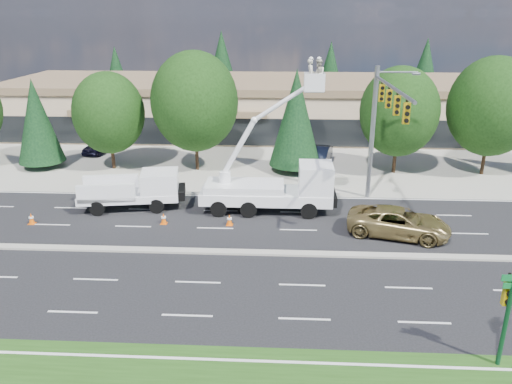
# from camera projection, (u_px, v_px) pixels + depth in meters

# --- Properties ---
(ground) EXTENTS (140.00, 140.00, 0.00)m
(ground) POSITION_uv_depth(u_px,v_px,m) (207.00, 252.00, 26.94)
(ground) COLOR black
(ground) RESTS_ON ground
(concrete_apron) EXTENTS (140.00, 22.00, 0.01)m
(concrete_apron) POSITION_uv_depth(u_px,v_px,m) (239.00, 154.00, 45.74)
(concrete_apron) COLOR #9A998C
(concrete_apron) RESTS_ON ground
(road_median) EXTENTS (120.00, 0.55, 0.12)m
(road_median) POSITION_uv_depth(u_px,v_px,m) (207.00, 251.00, 26.92)
(road_median) COLOR #9A998C
(road_median) RESTS_ON ground
(strip_mall) EXTENTS (50.40, 15.40, 5.50)m
(strip_mall) POSITION_uv_depth(u_px,v_px,m) (246.00, 104.00, 54.15)
(strip_mall) COLOR tan
(strip_mall) RESTS_ON ground
(tree_front_b) EXTENTS (3.72, 3.72, 7.34)m
(tree_front_b) POSITION_uv_depth(u_px,v_px,m) (37.00, 121.00, 40.50)
(tree_front_b) COLOR #332114
(tree_front_b) RESTS_ON ground
(tree_front_c) EXTENTS (5.72, 5.72, 7.93)m
(tree_front_c) POSITION_uv_depth(u_px,v_px,m) (109.00, 113.00, 39.96)
(tree_front_c) COLOR #332114
(tree_front_c) RESTS_ON ground
(tree_front_d) EXTENTS (6.90, 6.90, 9.57)m
(tree_front_d) POSITION_uv_depth(u_px,v_px,m) (195.00, 102.00, 39.29)
(tree_front_d) COLOR #332114
(tree_front_d) RESTS_ON ground
(tree_front_e) EXTENTS (4.16, 4.16, 8.20)m
(tree_front_e) POSITION_uv_depth(u_px,v_px,m) (296.00, 118.00, 39.31)
(tree_front_e) COLOR #332114
(tree_front_e) RESTS_ON ground
(tree_front_f) EXTENTS (6.12, 6.12, 8.49)m
(tree_front_f) POSITION_uv_depth(u_px,v_px,m) (399.00, 112.00, 38.72)
(tree_front_f) COLOR #332114
(tree_front_f) RESTS_ON ground
(tree_front_g) EXTENTS (6.67, 6.67, 9.26)m
(tree_front_g) POSITION_uv_depth(u_px,v_px,m) (492.00, 107.00, 38.22)
(tree_front_g) COLOR #332114
(tree_front_g) RESTS_ON ground
(tree_back_a) EXTENTS (4.14, 4.14, 8.17)m
(tree_back_a) POSITION_uv_depth(u_px,v_px,m) (117.00, 76.00, 65.82)
(tree_back_a) COLOR #332114
(tree_back_a) RESTS_ON ground
(tree_back_b) EXTENTS (5.14, 5.14, 10.14)m
(tree_back_b) POSITION_uv_depth(u_px,v_px,m) (222.00, 68.00, 64.77)
(tree_back_b) COLOR #332114
(tree_back_b) RESTS_ON ground
(tree_back_c) EXTENTS (4.50, 4.50, 8.86)m
(tree_back_c) POSITION_uv_depth(u_px,v_px,m) (330.00, 74.00, 64.31)
(tree_back_c) COLOR #332114
(tree_back_c) RESTS_ON ground
(tree_back_d) EXTENTS (4.73, 4.73, 9.33)m
(tree_back_d) POSITION_uv_depth(u_px,v_px,m) (424.00, 73.00, 63.64)
(tree_back_d) COLOR #332114
(tree_back_d) RESTS_ON ground
(signal_mast) EXTENTS (2.76, 10.16, 9.00)m
(signal_mast) POSITION_uv_depth(u_px,v_px,m) (380.00, 118.00, 31.02)
(signal_mast) COLOR gray
(signal_mast) RESTS_ON ground
(street_sign_pole) EXTENTS (0.90, 0.44, 4.00)m
(street_sign_pole) POSITION_uv_depth(u_px,v_px,m) (508.00, 305.00, 17.63)
(street_sign_pole) COLOR #0C341C
(street_sign_pole) RESTS_ON ground
(utility_pickup) EXTENTS (6.70, 3.35, 2.45)m
(utility_pickup) POSITION_uv_depth(u_px,v_px,m) (137.00, 193.00, 32.77)
(utility_pickup) COLOR white
(utility_pickup) RESTS_ON ground
(bucket_truck) EXTENTS (8.81, 2.77, 9.78)m
(bucket_truck) POSITION_uv_depth(u_px,v_px,m) (280.00, 180.00, 31.86)
(bucket_truck) COLOR white
(bucket_truck) RESTS_ON ground
(traffic_cone_a) EXTENTS (0.40, 0.40, 0.70)m
(traffic_cone_a) POSITION_uv_depth(u_px,v_px,m) (31.00, 219.00, 30.49)
(traffic_cone_a) COLOR #E65707
(traffic_cone_a) RESTS_ON ground
(traffic_cone_b) EXTENTS (0.40, 0.40, 0.70)m
(traffic_cone_b) POSITION_uv_depth(u_px,v_px,m) (164.00, 219.00, 30.50)
(traffic_cone_b) COLOR #E65707
(traffic_cone_b) RESTS_ON ground
(traffic_cone_c) EXTENTS (0.40, 0.40, 0.70)m
(traffic_cone_c) POSITION_uv_depth(u_px,v_px,m) (229.00, 220.00, 30.31)
(traffic_cone_c) COLOR #E65707
(traffic_cone_c) RESTS_ON ground
(traffic_cone_d) EXTENTS (0.40, 0.40, 0.70)m
(traffic_cone_d) POSITION_uv_depth(u_px,v_px,m) (363.00, 224.00, 29.76)
(traffic_cone_d) COLOR #E65707
(traffic_cone_d) RESTS_ON ground
(traffic_cone_e) EXTENTS (0.40, 0.40, 0.70)m
(traffic_cone_e) POSITION_uv_depth(u_px,v_px,m) (374.00, 220.00, 30.22)
(traffic_cone_e) COLOR #E65707
(traffic_cone_e) RESTS_ON ground
(minivan) EXTENTS (6.33, 4.13, 1.62)m
(minivan) POSITION_uv_depth(u_px,v_px,m) (399.00, 222.00, 28.77)
(minivan) COLOR olive
(minivan) RESTS_ON ground
(parked_car_west) EXTENTS (2.29, 4.31, 1.40)m
(parked_car_west) POSITION_uv_depth(u_px,v_px,m) (99.00, 145.00, 45.98)
(parked_car_west) COLOR black
(parked_car_west) RESTS_ON ground
(parked_car_east) EXTENTS (2.82, 5.19, 1.62)m
(parked_car_east) POSITION_uv_depth(u_px,v_px,m) (318.00, 157.00, 41.89)
(parked_car_east) COLOR black
(parked_car_east) RESTS_ON ground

